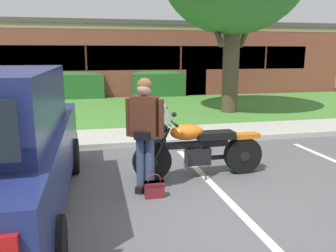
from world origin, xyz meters
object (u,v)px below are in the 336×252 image
(handbag, at_px, (154,188))
(brick_building, at_px, (88,58))
(motorcycle, at_px, (203,148))
(rider_person, at_px, (145,127))
(hedge_center_left, at_px, (158,83))
(hedge_left, at_px, (68,85))

(handbag, bearing_deg, brick_building, 93.63)
(motorcycle, xyz_separation_m, brick_building, (-2.05, 16.44, 1.27))
(rider_person, height_order, hedge_center_left, rider_person)
(motorcycle, xyz_separation_m, handbag, (-0.96, -0.71, -0.34))
(rider_person, relative_size, brick_building, 0.07)
(motorcycle, relative_size, hedge_center_left, 0.91)
(motorcycle, xyz_separation_m, hedge_left, (-2.90, 10.57, 0.16))
(motorcycle, bearing_deg, rider_person, -156.16)
(brick_building, bearing_deg, handbag, -86.37)
(handbag, height_order, hedge_center_left, hedge_center_left)
(motorcycle, relative_size, handbag, 6.23)
(motorcycle, distance_m, hedge_center_left, 10.64)
(hedge_left, bearing_deg, motorcycle, -74.64)
(hedge_center_left, xyz_separation_m, brick_building, (-3.24, 5.87, 1.11))
(hedge_left, relative_size, brick_building, 0.12)
(hedge_left, bearing_deg, hedge_center_left, 0.00)
(hedge_left, xyz_separation_m, hedge_center_left, (4.10, 0.00, 0.00))
(brick_building, bearing_deg, hedge_center_left, -61.08)
(handbag, relative_size, brick_building, 0.01)
(motorcycle, distance_m, handbag, 1.25)
(motorcycle, distance_m, brick_building, 16.62)
(hedge_center_left, bearing_deg, hedge_left, 180.00)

